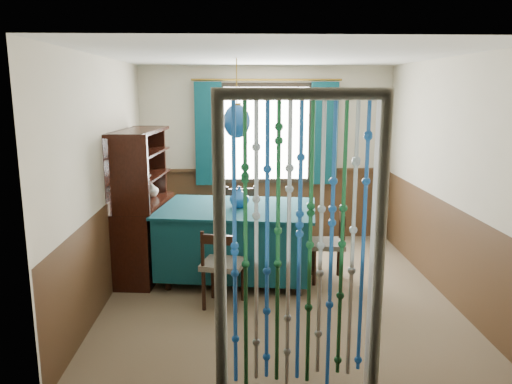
{
  "coord_description": "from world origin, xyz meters",
  "views": [
    {
      "loc": [
        -0.42,
        -5.17,
        2.17
      ],
      "look_at": [
        -0.21,
        0.34,
        1.03
      ],
      "focal_mm": 35.0,
      "sensor_mm": 36.0,
      "label": 1
    }
  ],
  "objects_px": {
    "sideboard": "(143,224)",
    "bowl_shelf": "(142,177)",
    "chair_far": "(242,220)",
    "pendant_lamp": "(237,121)",
    "chair_right": "(330,244)",
    "vase_table": "(239,198)",
    "vase_sideboard": "(151,188)",
    "chair_near": "(223,265)",
    "dining_table": "(238,238)",
    "chair_left": "(156,237)"
  },
  "relations": [
    {
      "from": "sideboard",
      "to": "bowl_shelf",
      "type": "height_order",
      "value": "sideboard"
    },
    {
      "from": "chair_far",
      "to": "pendant_lamp",
      "type": "height_order",
      "value": "pendant_lamp"
    },
    {
      "from": "chair_far",
      "to": "chair_right",
      "type": "xyz_separation_m",
      "value": [
        0.99,
        -0.93,
        -0.05
      ]
    },
    {
      "from": "vase_table",
      "to": "vase_sideboard",
      "type": "xyz_separation_m",
      "value": [
        -1.1,
        0.58,
        0.01
      ]
    },
    {
      "from": "chair_near",
      "to": "bowl_shelf",
      "type": "height_order",
      "value": "bowl_shelf"
    },
    {
      "from": "dining_table",
      "to": "sideboard",
      "type": "relative_size",
      "value": 1.12
    },
    {
      "from": "chair_far",
      "to": "vase_sideboard",
      "type": "relative_size",
      "value": 4.32
    },
    {
      "from": "chair_far",
      "to": "sideboard",
      "type": "height_order",
      "value": "sideboard"
    },
    {
      "from": "chair_left",
      "to": "pendant_lamp",
      "type": "xyz_separation_m",
      "value": [
        0.97,
        -0.15,
        1.37
      ]
    },
    {
      "from": "chair_near",
      "to": "chair_far",
      "type": "relative_size",
      "value": 0.91
    },
    {
      "from": "sideboard",
      "to": "dining_table",
      "type": "bearing_deg",
      "value": -6.48
    },
    {
      "from": "pendant_lamp",
      "to": "vase_sideboard",
      "type": "bearing_deg",
      "value": 151.44
    },
    {
      "from": "chair_right",
      "to": "sideboard",
      "type": "xyz_separation_m",
      "value": [
        -2.18,
        0.36,
        0.16
      ]
    },
    {
      "from": "sideboard",
      "to": "vase_sideboard",
      "type": "xyz_separation_m",
      "value": [
        0.06,
        0.35,
        0.37
      ]
    },
    {
      "from": "chair_left",
      "to": "bowl_shelf",
      "type": "distance_m",
      "value": 0.75
    },
    {
      "from": "dining_table",
      "to": "vase_sideboard",
      "type": "xyz_separation_m",
      "value": [
        -1.07,
        0.59,
        0.48
      ]
    },
    {
      "from": "vase_sideboard",
      "to": "sideboard",
      "type": "bearing_deg",
      "value": -99.73
    },
    {
      "from": "chair_far",
      "to": "chair_right",
      "type": "distance_m",
      "value": 1.36
    },
    {
      "from": "chair_near",
      "to": "vase_sideboard",
      "type": "height_order",
      "value": "vase_sideboard"
    },
    {
      "from": "dining_table",
      "to": "pendant_lamp",
      "type": "xyz_separation_m",
      "value": [
        0.0,
        -0.0,
        1.34
      ]
    },
    {
      "from": "chair_far",
      "to": "chair_right",
      "type": "bearing_deg",
      "value": 130.43
    },
    {
      "from": "vase_table",
      "to": "bowl_shelf",
      "type": "distance_m",
      "value": 1.12
    },
    {
      "from": "pendant_lamp",
      "to": "vase_sideboard",
      "type": "relative_size",
      "value": 4.12
    },
    {
      "from": "sideboard",
      "to": "vase_table",
      "type": "distance_m",
      "value": 1.23
    },
    {
      "from": "chair_right",
      "to": "chair_near",
      "type": "bearing_deg",
      "value": 124.34
    },
    {
      "from": "chair_near",
      "to": "chair_far",
      "type": "xyz_separation_m",
      "value": [
        0.22,
        1.6,
        0.04
      ]
    },
    {
      "from": "sideboard",
      "to": "vase_table",
      "type": "height_order",
      "value": "sideboard"
    },
    {
      "from": "sideboard",
      "to": "vase_sideboard",
      "type": "bearing_deg",
      "value": 85.5
    },
    {
      "from": "chair_near",
      "to": "vase_sideboard",
      "type": "bearing_deg",
      "value": 138.03
    },
    {
      "from": "sideboard",
      "to": "vase_table",
      "type": "relative_size",
      "value": 7.97
    },
    {
      "from": "chair_far",
      "to": "sideboard",
      "type": "xyz_separation_m",
      "value": [
        -1.2,
        -0.57,
        0.12
      ]
    },
    {
      "from": "chair_far",
      "to": "sideboard",
      "type": "bearing_deg",
      "value": 19.33
    },
    {
      "from": "vase_sideboard",
      "to": "pendant_lamp",
      "type": "bearing_deg",
      "value": -28.56
    },
    {
      "from": "dining_table",
      "to": "sideboard",
      "type": "height_order",
      "value": "sideboard"
    },
    {
      "from": "chair_left",
      "to": "sideboard",
      "type": "distance_m",
      "value": 0.23
    },
    {
      "from": "chair_far",
      "to": "chair_left",
      "type": "distance_m",
      "value": 1.22
    },
    {
      "from": "vase_sideboard",
      "to": "chair_near",
      "type": "bearing_deg",
      "value": -56.33
    },
    {
      "from": "sideboard",
      "to": "bowl_shelf",
      "type": "bearing_deg",
      "value": -67.01
    },
    {
      "from": "chair_near",
      "to": "sideboard",
      "type": "xyz_separation_m",
      "value": [
        -0.98,
        1.03,
        0.16
      ]
    },
    {
      "from": "chair_near",
      "to": "pendant_lamp",
      "type": "distance_m",
      "value": 1.61
    },
    {
      "from": "chair_far",
      "to": "vase_table",
      "type": "height_order",
      "value": "vase_table"
    },
    {
      "from": "dining_table",
      "to": "vase_table",
      "type": "distance_m",
      "value": 0.47
    },
    {
      "from": "chair_near",
      "to": "vase_table",
      "type": "height_order",
      "value": "vase_table"
    },
    {
      "from": "chair_left",
      "to": "pendant_lamp",
      "type": "distance_m",
      "value": 1.68
    },
    {
      "from": "dining_table",
      "to": "chair_near",
      "type": "bearing_deg",
      "value": -92.67
    },
    {
      "from": "sideboard",
      "to": "pendant_lamp",
      "type": "xyz_separation_m",
      "value": [
        1.13,
        -0.24,
        1.23
      ]
    },
    {
      "from": "chair_left",
      "to": "vase_sideboard",
      "type": "distance_m",
      "value": 0.67
    },
    {
      "from": "chair_right",
      "to": "sideboard",
      "type": "height_order",
      "value": "sideboard"
    },
    {
      "from": "dining_table",
      "to": "chair_near",
      "type": "distance_m",
      "value": 0.81
    },
    {
      "from": "chair_near",
      "to": "chair_right",
      "type": "distance_m",
      "value": 1.38
    }
  ]
}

